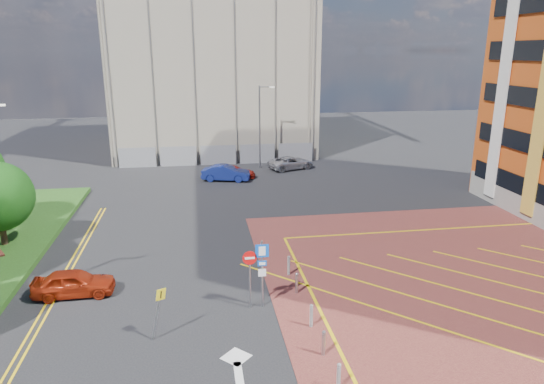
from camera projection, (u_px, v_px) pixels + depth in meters
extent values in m
plane|color=black|center=(254.00, 319.00, 21.02)|extent=(140.00, 140.00, 0.00)
cylinder|color=#3D2B1C|center=(3.00, 229.00, 28.14)|extent=(0.36, 0.36, 1.80)
cube|color=silver|center=(0.00, 105.00, 28.12)|extent=(0.50, 0.15, 0.12)
cylinder|color=#9EA0A8|center=(260.00, 128.00, 47.04)|extent=(0.16, 0.16, 8.00)
cylinder|color=#9EA0A8|center=(266.00, 87.00, 46.04)|extent=(1.20, 0.10, 0.10)
cube|color=silver|center=(272.00, 87.00, 46.14)|extent=(0.50, 0.15, 0.12)
cylinder|color=#9EA0A8|center=(262.00, 274.00, 21.59)|extent=(0.10, 0.10, 3.20)
cube|color=blue|center=(262.00, 251.00, 21.24)|extent=(0.60, 0.04, 0.60)
cube|color=white|center=(262.00, 251.00, 21.22)|extent=(0.30, 0.02, 0.42)
cube|color=blue|center=(262.00, 263.00, 21.41)|extent=(0.40, 0.04, 0.25)
cube|color=white|center=(262.00, 264.00, 21.39)|extent=(0.28, 0.02, 0.14)
cube|color=white|center=(262.00, 273.00, 21.54)|extent=(0.35, 0.04, 0.35)
cylinder|color=#9EA0A8|center=(250.00, 280.00, 21.58)|extent=(0.08, 0.08, 2.70)
cylinder|color=red|center=(250.00, 258.00, 21.24)|extent=(0.64, 0.04, 0.64)
cube|color=white|center=(250.00, 258.00, 21.22)|extent=(0.44, 0.02, 0.10)
cylinder|color=#9EA0A8|center=(157.00, 315.00, 19.24)|extent=(0.52, 0.08, 2.17)
cube|color=yellow|center=(161.00, 294.00, 18.99)|extent=(0.40, 0.40, 0.53)
cylinder|color=black|center=(339.00, 378.00, 16.49)|extent=(0.14, 0.14, 0.90)
cylinder|color=#9EA0A8|center=(324.00, 344.00, 18.39)|extent=(0.14, 0.14, 0.90)
cylinder|color=black|center=(311.00, 317.00, 20.28)|extent=(0.14, 0.14, 0.90)
cylinder|color=#9EA0A8|center=(297.00, 284.00, 23.13)|extent=(0.14, 0.14, 0.90)
cylinder|color=black|center=(289.00, 266.00, 25.02)|extent=(0.14, 0.14, 0.90)
cube|color=gray|center=(211.00, 52.00, 55.85)|extent=(21.20, 19.20, 22.00)
cube|color=gray|center=(228.00, 155.00, 49.33)|extent=(21.60, 0.06, 2.00)
imported|color=#98230D|center=(74.00, 283.00, 22.89)|extent=(3.77, 1.56, 1.28)
imported|color=navy|center=(226.00, 173.00, 43.20)|extent=(4.50, 2.46, 1.41)
imported|color=#9D180D|center=(234.00, 172.00, 44.08)|extent=(4.08, 2.07, 1.14)
imported|color=#A2A1A8|center=(291.00, 163.00, 47.45)|extent=(4.96, 3.46, 1.26)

